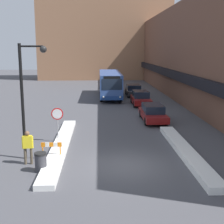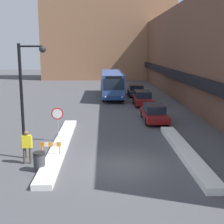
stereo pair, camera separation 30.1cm
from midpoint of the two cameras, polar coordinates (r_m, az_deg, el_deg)
The scene contains 14 objects.
ground_plane at distance 16.16m, azimuth 1.73°, elevation -9.77°, with size 160.00×160.00×0.00m, color #47474C.
building_row_right at distance 40.59m, azimuth 13.65°, elevation 10.49°, with size 5.50×60.00×10.95m.
building_backdrop_far at distance 64.56m, azimuth -1.50°, elevation 14.21°, with size 26.00×8.00×18.19m.
snow_bank_left at distance 19.29m, azimuth -9.77°, elevation -5.97°, with size 0.90×12.12×0.27m.
snow_bank_right at distance 18.21m, azimuth 12.82°, elevation -7.04°, with size 0.90×10.21×0.33m.
city_bus at distance 38.96m, azimuth -0.61°, elevation 5.25°, with size 2.54×11.27×3.10m.
parked_car_front at distance 26.02m, azimuth 7.16°, elevation -0.11°, with size 1.81×4.85×1.38m.
parked_car_middle at distance 33.45m, azimuth 5.01°, elevation 2.58°, with size 1.84×4.58×1.51m.
parked_car_back at distance 40.23m, azimuth 3.74°, elevation 4.00°, with size 1.94×4.49×1.43m.
stop_sign at distance 20.08m, azimuth -10.39°, elevation -0.98°, with size 0.76×0.08×2.21m.
street_lamp at distance 16.91m, azimuth -15.72°, elevation 4.13°, with size 1.46×0.36×6.14m.
pedestrian at distance 16.62m, azimuth -15.67°, elevation -5.73°, with size 0.57×0.27×1.76m.
trash_bin at distance 15.68m, azimuth -13.45°, elevation -8.88°, with size 0.59×0.59×0.95m.
construction_barricade at distance 17.17m, azimuth -11.51°, elevation -6.35°, with size 1.10×0.06×0.94m.
Camera 1 is at (-1.28, -15.03, 5.80)m, focal length 50.00 mm.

